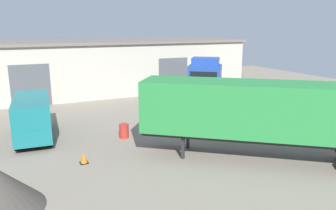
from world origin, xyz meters
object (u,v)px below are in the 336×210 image
tractor_unit_blue (206,84)px  oil_drum (124,131)px  delivery_van_teal (32,117)px  traffic_cone (84,158)px  container_trailer_green (265,111)px

tractor_unit_blue → oil_drum: (-8.51, -4.42, -1.55)m
tractor_unit_blue → delivery_van_teal: bearing=-42.6°
delivery_van_teal → traffic_cone: bearing=25.6°
traffic_cone → container_trailer_green: bearing=-22.0°
delivery_van_teal → oil_drum: 5.56m
tractor_unit_blue → container_trailer_green: tractor_unit_blue is taller
tractor_unit_blue → oil_drum: tractor_unit_blue is taller
delivery_van_teal → traffic_cone: 5.57m
container_trailer_green → traffic_cone: container_trailer_green is taller
container_trailer_green → delivery_van_teal: container_trailer_green is taller
container_trailer_green → delivery_van_teal: (-10.41, 8.46, -1.18)m
container_trailer_green → delivery_van_teal: size_ratio=1.96×
oil_drum → traffic_cone: 4.14m
container_trailer_green → traffic_cone: (-8.41, 3.39, -2.29)m
tractor_unit_blue → oil_drum: 9.71m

